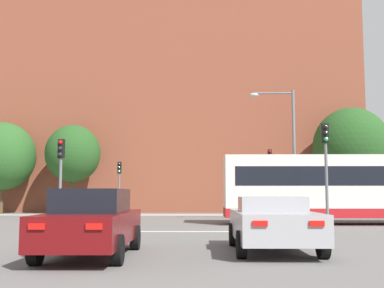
{
  "coord_description": "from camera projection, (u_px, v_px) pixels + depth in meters",
  "views": [
    {
      "loc": [
        0.47,
        -4.33,
        1.48
      ],
      "look_at": [
        0.06,
        18.73,
        3.86
      ],
      "focal_mm": 45.0,
      "sensor_mm": 36.0,
      "label": 1
    }
  ],
  "objects": [
    {
      "name": "stop_line_strip",
      "position": [
        189.0,
        231.0,
        18.75
      ],
      "size": [
        8.53,
        0.3,
        0.01
      ],
      "primitive_type": "cube",
      "color": "silver",
      "rests_on": "ground_plane"
    },
    {
      "name": "far_pavement",
      "position": [
        194.0,
        215.0,
        33.37
      ],
      "size": [
        69.48,
        2.5,
        0.01
      ],
      "primitive_type": "cube",
      "color": "#A09B91",
      "rests_on": "ground_plane"
    },
    {
      "name": "brick_civic_building",
      "position": [
        159.0,
        101.0,
        44.83
      ],
      "size": [
        34.36,
        13.52,
        26.57
      ],
      "color": "brown",
      "rests_on": "ground_plane"
    },
    {
      "name": "car_saloon_left",
      "position": [
        92.0,
        222.0,
        11.38
      ],
      "size": [
        1.94,
        4.63,
        1.59
      ],
      "rotation": [
        0.0,
        0.0,
        0.01
      ],
      "color": "#600C0F",
      "rests_on": "ground_plane"
    },
    {
      "name": "car_roadster_right",
      "position": [
        273.0,
        223.0,
        12.35
      ],
      "size": [
        2.09,
        4.38,
        1.4
      ],
      "rotation": [
        0.0,
        0.0,
        0.0
      ],
      "color": "#9E9EA3",
      "rests_on": "ground_plane"
    },
    {
      "name": "bus_crossing_lead",
      "position": [
        338.0,
        187.0,
        23.4
      ],
      "size": [
        11.11,
        2.64,
        3.3
      ],
      "rotation": [
        0.0,
        0.0,
        -1.57
      ],
      "color": "silver",
      "rests_on": "ground_plane"
    },
    {
      "name": "traffic_light_far_right",
      "position": [
        270.0,
        171.0,
        33.28
      ],
      "size": [
        0.26,
        0.31,
        4.53
      ],
      "color": "slate",
      "rests_on": "ground_plane"
    },
    {
      "name": "traffic_light_near_right",
      "position": [
        326.0,
        158.0,
        19.46
      ],
      "size": [
        0.26,
        0.31,
        4.32
      ],
      "color": "slate",
      "rests_on": "ground_plane"
    },
    {
      "name": "traffic_light_near_left",
      "position": [
        61.0,
        168.0,
        20.05
      ],
      "size": [
        0.26,
        0.31,
        3.75
      ],
      "color": "slate",
      "rests_on": "ground_plane"
    },
    {
      "name": "traffic_light_far_left",
      "position": [
        119.0,
        179.0,
        33.21
      ],
      "size": [
        0.26,
        0.31,
        3.67
      ],
      "color": "slate",
      "rests_on": "ground_plane"
    },
    {
      "name": "street_lamp_junction",
      "position": [
        286.0,
        140.0,
        25.95
      ],
      "size": [
        2.46,
        0.36,
        7.08
      ],
      "color": "slate",
      "rests_on": "ground_plane"
    },
    {
      "name": "pedestrian_waiting",
      "position": [
        302.0,
        199.0,
        34.12
      ],
      "size": [
        0.46,
        0.38,
        1.83
      ],
      "rotation": [
        0.0,
        0.0,
        5.8
      ],
      "color": "black",
      "rests_on": "ground_plane"
    },
    {
      "name": "pedestrian_walking_east",
      "position": [
        302.0,
        201.0,
        34.05
      ],
      "size": [
        0.32,
        0.44,
        1.62
      ],
      "rotation": [
        0.0,
        0.0,
        4.98
      ],
      "color": "#333851",
      "rests_on": "ground_plane"
    },
    {
      "name": "pedestrian_walking_west",
      "position": [
        52.0,
        201.0,
        34.13
      ],
      "size": [
        0.4,
        0.23,
        1.61
      ],
      "rotation": [
        0.0,
        0.0,
        3.15
      ],
      "color": "#333851",
      "rests_on": "ground_plane"
    },
    {
      "name": "tree_by_building",
      "position": [
        73.0,
        154.0,
        35.66
      ],
      "size": [
        4.06,
        4.06,
        6.57
      ],
      "color": "#4C3823",
      "rests_on": "ground_plane"
    },
    {
      "name": "tree_kerbside",
      "position": [
        351.0,
        147.0,
        35.04
      ],
      "size": [
        5.54,
        5.54,
        7.75
      ],
      "color": "#4C3823",
      "rests_on": "ground_plane"
    },
    {
      "name": "tree_distant",
      "position": [
        3.0,
        156.0,
        35.85
      ],
      "size": [
        4.84,
        4.84,
        6.79
      ],
      "color": "#4C3823",
      "rests_on": "ground_plane"
    }
  ]
}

